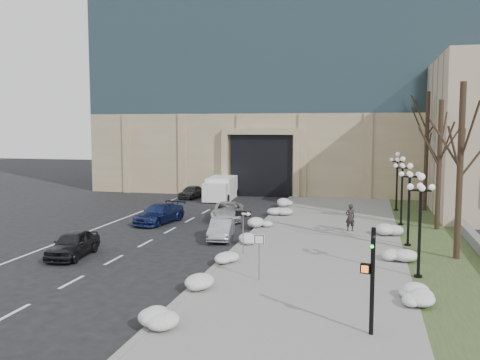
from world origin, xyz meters
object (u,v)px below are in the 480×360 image
at_px(traffic_signal, 371,283).
at_px(lamppost_d, 397,173).
at_px(lamppost_b, 409,193).
at_px(lamppost_a, 420,211).
at_px(car_d, 228,211).
at_px(one_way_sign, 246,219).
at_px(box_truck, 221,188).
at_px(lamppost_c, 402,182).
at_px(pedestrian, 350,217).
at_px(car_e, 191,192).
at_px(keep_sign, 259,247).
at_px(car_a, 73,244).
at_px(car_c, 159,214).
at_px(car_b, 221,229).

xyz_separation_m(traffic_signal, lamppost_d, (2.11, 26.77, 1.28)).
xyz_separation_m(lamppost_b, lamppost_d, (0.00, 13.00, 0.00)).
bearing_deg(lamppost_a, car_d, 133.83).
bearing_deg(one_way_sign, car_d, 115.90).
distance_m(car_d, box_truck, 11.43).
distance_m(lamppost_a, lamppost_c, 13.00).
distance_m(pedestrian, box_truck, 18.27).
relative_size(car_e, one_way_sign, 1.49).
bearing_deg(keep_sign, car_e, 110.76).
height_order(car_a, lamppost_b, lamppost_b).
distance_m(car_c, lamppost_d, 19.04).
height_order(car_a, lamppost_c, lamppost_c).
height_order(car_c, lamppost_b, lamppost_b).
bearing_deg(lamppost_c, pedestrian, -137.39).
height_order(car_b, lamppost_a, lamppost_a).
xyz_separation_m(pedestrian, lamppost_a, (3.31, -9.95, 2.08)).
height_order(car_b, lamppost_d, lamppost_d).
relative_size(keep_sign, lamppost_d, 0.45).
relative_size(box_truck, traffic_signal, 1.82).
bearing_deg(car_d, car_c, -162.32).
bearing_deg(keep_sign, pedestrian, 70.03).
distance_m(lamppost_b, lamppost_c, 6.50).
xyz_separation_m(car_b, pedestrian, (7.49, 3.82, 0.38)).
height_order(car_e, one_way_sign, one_way_sign).
bearing_deg(lamppost_a, one_way_sign, 164.62).
bearing_deg(car_a, pedestrian, 29.90).
bearing_deg(lamppost_b, car_b, -178.04).
distance_m(lamppost_a, lamppost_d, 19.50).
bearing_deg(pedestrian, one_way_sign, 34.15).
height_order(car_e, pedestrian, pedestrian).
bearing_deg(car_a, lamppost_a, -5.88).
height_order(car_b, traffic_signal, traffic_signal).
xyz_separation_m(car_a, one_way_sign, (8.74, 2.20, 1.30)).
distance_m(car_a, lamppost_c, 21.59).
bearing_deg(pedestrian, car_b, 4.93).
relative_size(car_c, lamppost_b, 0.98).
bearing_deg(car_a, traffic_signal, -31.64).
bearing_deg(traffic_signal, one_way_sign, 138.78).
xyz_separation_m(box_truck, lamppost_c, (15.58, -10.50, 2.08)).
relative_size(box_truck, keep_sign, 3.06).
relative_size(car_e, traffic_signal, 0.99).
xyz_separation_m(car_a, pedestrian, (13.84, 9.84, 0.30)).
xyz_separation_m(car_d, lamppost_c, (12.11, 0.39, 2.42)).
relative_size(car_b, car_e, 1.03).
height_order(car_b, lamppost_b, lamppost_b).
height_order(car_a, car_b, car_a).
bearing_deg(car_a, box_truck, 80.64).
distance_m(car_e, lamppost_d, 18.99).
distance_m(car_b, keep_sign, 9.25).
relative_size(car_a, car_d, 0.86).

